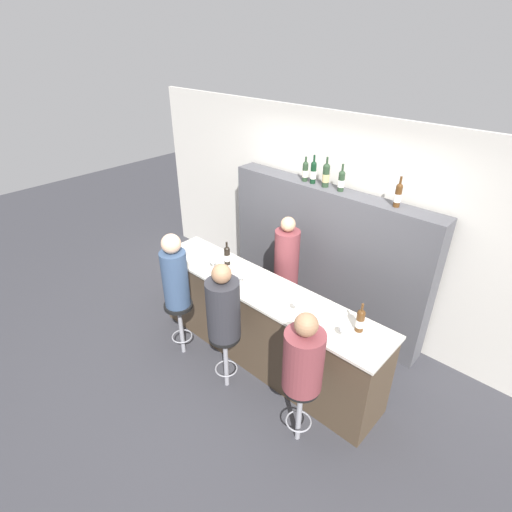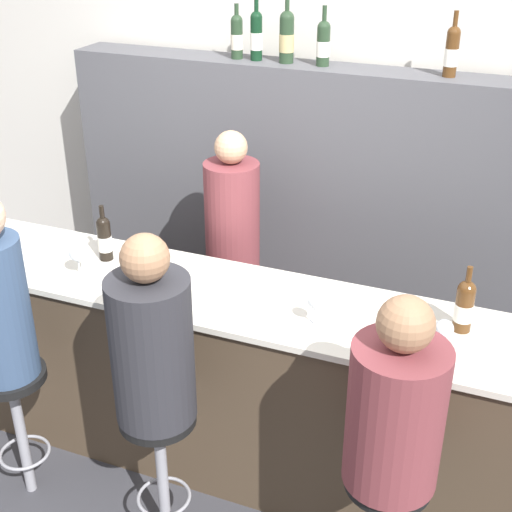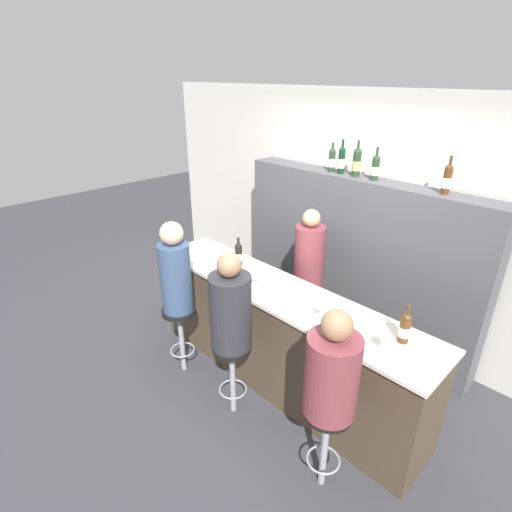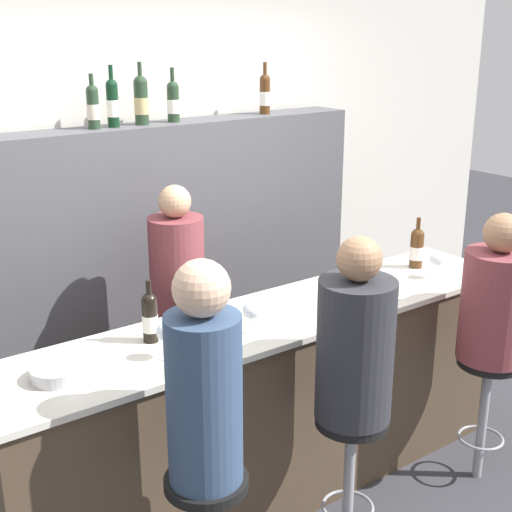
% 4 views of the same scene
% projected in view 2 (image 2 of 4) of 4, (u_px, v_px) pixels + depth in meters
% --- Properties ---
extents(ground_plane, '(16.00, 16.00, 0.00)m').
position_uv_depth(ground_plane, '(197.00, 491.00, 3.50)').
color(ground_plane, '#333338').
extents(wall_back, '(6.40, 0.05, 2.60)m').
position_uv_depth(wall_back, '(310.00, 139.00, 4.27)').
color(wall_back, beige).
rests_on(wall_back, ground_plane).
extents(bar_counter, '(2.90, 0.60, 0.99)m').
position_uv_depth(bar_counter, '(218.00, 377.00, 3.50)').
color(bar_counter, '#473828').
rests_on(bar_counter, ground_plane).
extents(back_bar_cabinet, '(2.72, 0.28, 1.79)m').
position_uv_depth(back_bar_cabinet, '(296.00, 215.00, 4.27)').
color(back_bar_cabinet, '#4C4C51').
rests_on(back_bar_cabinet, ground_plane).
extents(wine_bottle_counter_0, '(0.07, 0.07, 0.29)m').
position_uv_depth(wine_bottle_counter_0, '(104.00, 238.00, 3.51)').
color(wine_bottle_counter_0, black).
rests_on(wine_bottle_counter_0, bar_counter).
extents(wine_bottle_counter_1, '(0.08, 0.08, 0.30)m').
position_uv_depth(wine_bottle_counter_1, '(464.00, 305.00, 2.93)').
color(wine_bottle_counter_1, '#4C2D14').
rests_on(wine_bottle_counter_1, bar_counter).
extents(wine_bottle_backbar_0, '(0.07, 0.07, 0.29)m').
position_uv_depth(wine_bottle_backbar_0, '(237.00, 36.00, 3.93)').
color(wine_bottle_backbar_0, '#233823').
rests_on(wine_bottle_backbar_0, back_bar_cabinet).
extents(wine_bottle_backbar_1, '(0.07, 0.07, 0.34)m').
position_uv_depth(wine_bottle_backbar_1, '(256.00, 35.00, 3.88)').
color(wine_bottle_backbar_1, black).
rests_on(wine_bottle_backbar_1, back_bar_cabinet).
extents(wine_bottle_backbar_2, '(0.08, 0.08, 0.35)m').
position_uv_depth(wine_bottle_backbar_2, '(287.00, 36.00, 3.82)').
color(wine_bottle_backbar_2, '#233823').
rests_on(wine_bottle_backbar_2, back_bar_cabinet).
extents(wine_bottle_backbar_3, '(0.07, 0.07, 0.31)m').
position_uv_depth(wine_bottle_backbar_3, '(323.00, 43.00, 3.76)').
color(wine_bottle_backbar_3, '#233823').
rests_on(wine_bottle_backbar_3, back_bar_cabinet).
extents(wine_bottle_backbar_4, '(0.07, 0.07, 0.32)m').
position_uv_depth(wine_bottle_backbar_4, '(452.00, 51.00, 3.54)').
color(wine_bottle_backbar_4, '#4C2D14').
rests_on(wine_bottle_backbar_4, back_bar_cabinet).
extents(wine_glass_0, '(0.08, 0.08, 0.16)m').
position_uv_depth(wine_glass_0, '(77.00, 254.00, 3.36)').
color(wine_glass_0, silver).
rests_on(wine_glass_0, bar_counter).
extents(wine_glass_1, '(0.08, 0.08, 0.15)m').
position_uv_depth(wine_glass_1, '(160.00, 272.00, 3.22)').
color(wine_glass_1, silver).
rests_on(wine_glass_1, bar_counter).
extents(wine_glass_2, '(0.08, 0.08, 0.15)m').
position_uv_depth(wine_glass_2, '(315.00, 304.00, 2.97)').
color(wine_glass_2, silver).
rests_on(wine_glass_2, bar_counter).
extents(wine_glass_3, '(0.08, 0.08, 0.15)m').
position_uv_depth(wine_glass_3, '(444.00, 330.00, 2.80)').
color(wine_glass_3, silver).
rests_on(wine_glass_3, bar_counter).
extents(metal_bowl, '(0.21, 0.21, 0.05)m').
position_uv_depth(metal_bowl, '(16.00, 246.00, 3.62)').
color(metal_bowl, '#B7B7BC').
rests_on(metal_bowl, bar_counter).
extents(bar_stool_left, '(0.32, 0.32, 0.70)m').
position_uv_depth(bar_stool_left, '(15.00, 402.00, 3.27)').
color(bar_stool_left, gray).
rests_on(bar_stool_left, ground_plane).
extents(bar_stool_middle, '(0.32, 0.32, 0.70)m').
position_uv_depth(bar_stool_middle, '(160.00, 444.00, 3.02)').
color(bar_stool_middle, gray).
rests_on(bar_stool_middle, ground_plane).
extents(guest_seated_middle, '(0.33, 0.33, 0.82)m').
position_uv_depth(guest_seated_middle, '(152.00, 343.00, 2.79)').
color(guest_seated_middle, '#28282D').
rests_on(guest_seated_middle, bar_stool_middle).
extents(bar_stool_right, '(0.32, 0.32, 0.70)m').
position_uv_depth(bar_stool_right, '(384.00, 510.00, 2.70)').
color(bar_stool_right, gray).
rests_on(bar_stool_right, ground_plane).
extents(guest_seated_right, '(0.35, 0.35, 0.77)m').
position_uv_depth(guest_seated_right, '(396.00, 408.00, 2.48)').
color(guest_seated_right, brown).
rests_on(guest_seated_right, bar_stool_right).
extents(bartender, '(0.30, 0.30, 1.55)m').
position_uv_depth(bartender, '(233.00, 274.00, 3.98)').
color(bartender, brown).
rests_on(bartender, ground_plane).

